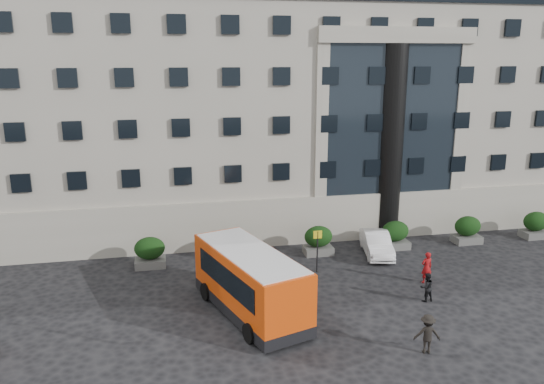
% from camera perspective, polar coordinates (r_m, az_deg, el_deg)
% --- Properties ---
extents(ground, '(120.00, 120.00, 0.00)m').
position_cam_1_polar(ground, '(25.83, -4.01, -13.80)').
color(ground, black).
rests_on(ground, ground).
extents(civic_building, '(44.00, 24.00, 18.00)m').
position_cam_1_polar(civic_building, '(45.58, -0.44, 10.38)').
color(civic_building, gray).
rests_on(civic_building, ground).
extents(entrance_column, '(1.80, 1.80, 13.00)m').
position_cam_1_polar(entrance_column, '(36.55, 12.54, 5.10)').
color(entrance_column, black).
rests_on(entrance_column, ground).
extents(hedge_a, '(1.80, 1.26, 1.84)m').
position_cam_1_polar(hedge_a, '(32.43, -13.01, -6.31)').
color(hedge_a, '#50504E').
rests_on(hedge_a, ground).
extents(hedge_b, '(1.80, 1.26, 1.84)m').
position_cam_1_polar(hedge_b, '(32.67, -3.82, -5.80)').
color(hedge_b, '#50504E').
rests_on(hedge_b, ground).
extents(hedge_c, '(1.80, 1.26, 1.84)m').
position_cam_1_polar(hedge_c, '(33.72, 5.00, -5.17)').
color(hedge_c, '#50504E').
rests_on(hedge_c, ground).
extents(hedge_d, '(1.80, 1.26, 1.84)m').
position_cam_1_polar(hedge_d, '(35.50, 13.10, -4.49)').
color(hedge_d, '#50504E').
rests_on(hedge_d, ground).
extents(hedge_e, '(1.80, 1.26, 1.84)m').
position_cam_1_polar(hedge_e, '(37.92, 20.28, -3.80)').
color(hedge_e, '#50504E').
rests_on(hedge_e, ground).
extents(hedge_f, '(1.80, 1.26, 1.84)m').
position_cam_1_polar(hedge_f, '(40.86, 26.50, -3.16)').
color(hedge_f, '#50504E').
rests_on(hedge_f, ground).
extents(bus_stop_sign, '(0.50, 0.08, 2.52)m').
position_cam_1_polar(bus_stop_sign, '(30.68, 4.91, -5.59)').
color(bus_stop_sign, '#262628').
rests_on(bus_stop_sign, ground).
extents(minibus, '(4.88, 8.07, 3.18)m').
position_cam_1_polar(minibus, '(25.86, -2.38, -9.42)').
color(minibus, '#DB400A').
rests_on(minibus, ground).
extents(white_taxi, '(2.38, 4.60, 1.44)m').
position_cam_1_polar(white_taxi, '(34.25, 11.19, -5.45)').
color(white_taxi, white).
rests_on(white_taxi, ground).
extents(pedestrian_a, '(0.68, 0.48, 1.78)m').
position_cam_1_polar(pedestrian_a, '(30.71, 16.30, -7.80)').
color(pedestrian_a, maroon).
rests_on(pedestrian_a, ground).
extents(pedestrian_b, '(0.80, 0.65, 1.52)m').
position_cam_1_polar(pedestrian_b, '(28.58, 16.28, -9.80)').
color(pedestrian_b, black).
rests_on(pedestrian_b, ground).
extents(pedestrian_c, '(1.24, 0.88, 1.73)m').
position_cam_1_polar(pedestrian_c, '(23.97, 16.37, -14.43)').
color(pedestrian_c, black).
rests_on(pedestrian_c, ground).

